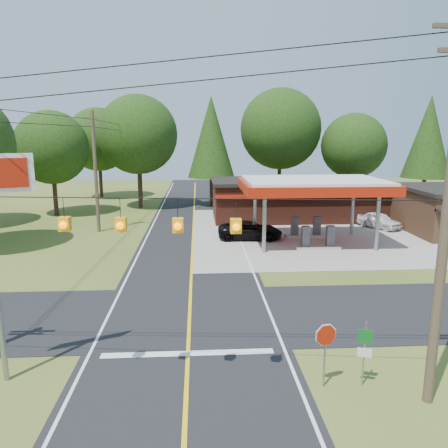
{
  "coord_description": "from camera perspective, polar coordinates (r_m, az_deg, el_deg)",
  "views": [
    {
      "loc": [
        0.46,
        -18.77,
        8.15
      ],
      "look_at": [
        2.0,
        7.0,
        2.8
      ],
      "focal_mm": 35.0,
      "sensor_mm": 36.0,
      "label": 1
    }
  ],
  "objects": [
    {
      "name": "ground",
      "position": [
        20.47,
        -4.52,
        -11.8
      ],
      "size": [
        120.0,
        120.0,
        0.0
      ],
      "primitive_type": "plane",
      "color": "#42571F",
      "rests_on": "ground"
    },
    {
      "name": "main_highway",
      "position": [
        20.46,
        -4.52,
        -11.77
      ],
      "size": [
        8.0,
        120.0,
        0.02
      ],
      "primitive_type": "cube",
      "color": "black",
      "rests_on": "ground"
    },
    {
      "name": "cross_road",
      "position": [
        20.46,
        -4.52,
        -11.76
      ],
      "size": [
        70.0,
        7.0,
        0.02
      ],
      "primitive_type": "cube",
      "color": "black",
      "rests_on": "ground"
    },
    {
      "name": "lane_center_yellow",
      "position": [
        20.46,
        -4.52,
        -11.73
      ],
      "size": [
        0.15,
        110.0,
        0.0
      ],
      "primitive_type": "cube",
      "color": "yellow",
      "rests_on": "main_highway"
    },
    {
      "name": "gas_canopy",
      "position": [
        33.13,
        11.58,
        4.74
      ],
      "size": [
        10.6,
        7.4,
        4.88
      ],
      "color": "gray",
      "rests_on": "ground"
    },
    {
      "name": "convenience_store",
      "position": [
        43.28,
        9.36,
        3.27
      ],
      "size": [
        16.4,
        7.55,
        3.8
      ],
      "color": "#542418",
      "rests_on": "ground"
    },
    {
      "name": "utility_pole_near_right",
      "position": [
        13.89,
        27.11,
        1.34
      ],
      "size": [
        1.8,
        0.3,
        11.5
      ],
      "color": "#473828",
      "rests_on": "ground"
    },
    {
      "name": "utility_pole_far_left",
      "position": [
        37.84,
        -16.45,
        6.77
      ],
      "size": [
        1.8,
        0.3,
        10.0
      ],
      "color": "#473828",
      "rests_on": "ground"
    },
    {
      "name": "utility_pole_north",
      "position": [
        54.32,
        -10.88,
        7.91
      ],
      "size": [
        0.3,
        0.3,
        9.5
      ],
      "color": "#473828",
      "rests_on": "ground"
    },
    {
      "name": "overhead_beacons",
      "position": [
        13.0,
        -9.84,
        2.96
      ],
      "size": [
        17.04,
        2.04,
        1.03
      ],
      "color": "black",
      "rests_on": "ground"
    },
    {
      "name": "treeline_backdrop",
      "position": [
        42.78,
        -2.99,
        10.81
      ],
      "size": [
        70.27,
        51.59,
        13.3
      ],
      "color": "#332316",
      "rests_on": "ground"
    },
    {
      "name": "suv_car",
      "position": [
        34.33,
        3.42,
        -0.85
      ],
      "size": [
        5.44,
        5.44,
        1.4
      ],
      "primitive_type": "imported",
      "rotation": [
        0.0,
        0.0,
        1.49
      ],
      "color": "black",
      "rests_on": "ground"
    },
    {
      "name": "sedan_car",
      "position": [
        40.58,
        19.61,
        0.43
      ],
      "size": [
        5.46,
        5.46,
        1.38
      ],
      "primitive_type": "imported",
      "rotation": [
        0.0,
        0.0,
        0.48
      ],
      "color": "white",
      "rests_on": "ground"
    },
    {
      "name": "octagonal_stop_sign",
      "position": [
        14.88,
        13.14,
        -14.59
      ],
      "size": [
        0.76,
        0.23,
        2.21
      ],
      "color": "gray",
      "rests_on": "ground"
    },
    {
      "name": "route_sign_post",
      "position": [
        15.4,
        17.9,
        -15.1
      ],
      "size": [
        0.45,
        0.17,
        2.26
      ],
      "color": "gray",
      "rests_on": "ground"
    }
  ]
}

